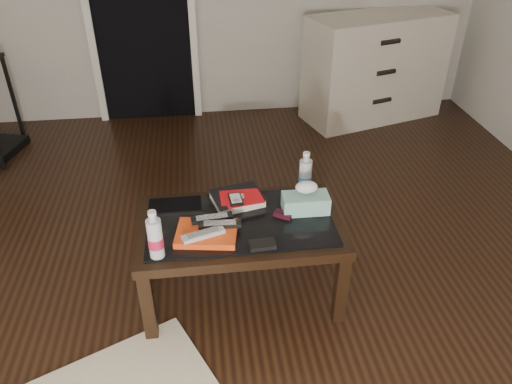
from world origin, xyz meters
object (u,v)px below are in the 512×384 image
at_px(coffee_table, 240,231).
at_px(water_bottle_right, 305,173).
at_px(water_bottle_left, 155,234).
at_px(dresser, 375,68).
at_px(tissue_box, 305,203).
at_px(textbook, 237,198).

xyz_separation_m(coffee_table, water_bottle_right, (0.36, 0.21, 0.18)).
relative_size(coffee_table, water_bottle_left, 4.20).
bearing_deg(dresser, water_bottle_left, -143.92).
bearing_deg(dresser, coffee_table, -139.89).
height_order(coffee_table, water_bottle_left, water_bottle_left).
distance_m(coffee_table, water_bottle_left, 0.48).
distance_m(dresser, water_bottle_left, 2.94).
distance_m(coffee_table, tissue_box, 0.35).
bearing_deg(tissue_box, water_bottle_right, 80.44).
bearing_deg(textbook, tissue_box, -33.71).
relative_size(textbook, tissue_box, 1.09).
height_order(water_bottle_right, tissue_box, water_bottle_right).
relative_size(coffee_table, dresser, 0.77).
distance_m(water_bottle_right, tissue_box, 0.19).
bearing_deg(dresser, tissue_box, -133.62).
bearing_deg(textbook, water_bottle_left, -150.32).
bearing_deg(tissue_box, dresser, 63.90).
bearing_deg(textbook, water_bottle_right, -6.20).
xyz_separation_m(dresser, tissue_box, (-1.06, -2.07, 0.06)).
distance_m(textbook, tissue_box, 0.35).
xyz_separation_m(coffee_table, textbook, (0.00, 0.16, 0.09)).
distance_m(textbook, water_bottle_left, 0.55).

